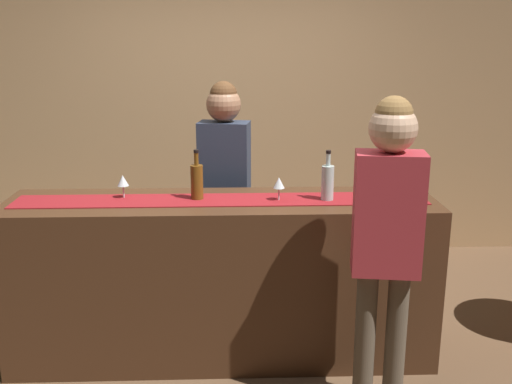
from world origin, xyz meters
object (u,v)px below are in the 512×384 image
at_px(bartender, 225,175).
at_px(wine_glass_mid_counter, 279,184).
at_px(wine_glass_near_customer, 123,181).
at_px(customer_sipping, 387,225).
at_px(wine_bottle_amber, 197,181).
at_px(wine_bottle_clear, 328,182).

bearing_deg(bartender, wine_glass_mid_counter, 128.44).
relative_size(wine_glass_near_customer, bartender, 0.09).
height_order(bartender, customer_sipping, customer_sipping).
relative_size(wine_glass_near_customer, wine_glass_mid_counter, 1.00).
bearing_deg(wine_glass_mid_counter, customer_sipping, -48.33).
bearing_deg(wine_bottle_amber, bartender, 74.49).
distance_m(bartender, customer_sipping, 1.44).
bearing_deg(wine_bottle_amber, customer_sipping, -31.77).
distance_m(wine_bottle_clear, wine_glass_mid_counter, 0.29).
height_order(wine_bottle_amber, customer_sipping, customer_sipping).
distance_m(wine_glass_mid_counter, customer_sipping, 0.76).
bearing_deg(bartender, wine_glass_near_customer, 50.46).
height_order(wine_bottle_clear, customer_sipping, customer_sipping).
height_order(wine_bottle_clear, wine_glass_mid_counter, wine_bottle_clear).
xyz_separation_m(wine_bottle_amber, wine_glass_mid_counter, (0.48, -0.05, -0.01)).
distance_m(wine_glass_near_customer, bartender, 0.79).
bearing_deg(wine_bottle_clear, wine_bottle_amber, 176.54).
xyz_separation_m(wine_glass_near_customer, wine_glass_mid_counter, (0.93, -0.09, 0.00)).
distance_m(wine_glass_near_customer, customer_sipping, 1.58).
xyz_separation_m(wine_bottle_amber, customer_sipping, (0.99, -0.61, -0.08)).
relative_size(wine_glass_near_customer, customer_sipping, 0.09).
xyz_separation_m(wine_glass_mid_counter, bartender, (-0.33, 0.60, -0.09)).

